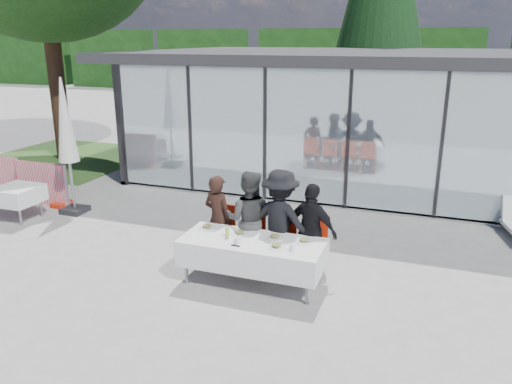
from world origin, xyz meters
TOP-DOWN VIEW (x-y plane):
  - ground at (0.00, 0.00)m, footprint 90.00×90.00m
  - pavilion at (2.00, 8.16)m, footprint 14.80×8.80m
  - treeline at (-2.00, 28.00)m, footprint 62.50×2.00m
  - dining_table at (0.28, -0.09)m, footprint 2.26×0.96m
  - diner_a at (-0.58, 0.53)m, footprint 0.70×0.70m
  - diner_chair_a at (-0.58, 0.66)m, footprint 0.44×0.44m
  - diner_b at (-0.01, 0.53)m, footprint 0.92×0.92m
  - diner_chair_b at (-0.01, 0.66)m, footprint 0.44×0.44m
  - diner_c at (0.55, 0.53)m, footprint 1.29×1.29m
  - diner_chair_c at (0.55, 0.66)m, footprint 0.44×0.44m
  - diner_d at (1.08, 0.53)m, footprint 1.18×1.18m
  - diner_chair_d at (1.08, 0.66)m, footprint 0.44×0.44m
  - plate_a at (-0.61, 0.13)m, footprint 0.29×0.29m
  - plate_b at (0.02, 0.06)m, footprint 0.29×0.29m
  - plate_c at (0.59, 0.10)m, footprint 0.29×0.29m
  - plate_d at (1.07, 0.10)m, footprint 0.29×0.29m
  - plate_extra at (0.73, -0.25)m, footprint 0.29×0.29m
  - juice_bottle at (-0.13, -0.13)m, footprint 0.06×0.06m
  - drinking_glasses at (0.40, -0.28)m, footprint 0.95×0.15m
  - folded_eyeglasses at (0.12, -0.40)m, footprint 0.14×0.03m
  - spare_table_left at (-5.49, 0.97)m, footprint 0.86×0.86m
  - market_umbrella at (-4.68, 1.74)m, footprint 0.50×0.50m
  - grass_patch at (-8.50, 6.00)m, footprint 5.00×5.00m

SIDE VIEW (x-z plane):
  - ground at x=0.00m, z-range 0.00..0.00m
  - grass_patch at x=-8.50m, z-range 0.00..0.02m
  - diner_chair_a at x=-0.58m, z-range 0.05..1.03m
  - diner_chair_b at x=-0.01m, z-range 0.05..1.03m
  - diner_chair_c at x=0.55m, z-range 0.05..1.03m
  - diner_chair_d at x=1.08m, z-range 0.05..1.03m
  - dining_table at x=0.28m, z-range 0.16..0.91m
  - spare_table_left at x=-5.49m, z-range 0.18..0.92m
  - folded_eyeglasses at x=0.12m, z-range 0.75..0.76m
  - plate_a at x=-0.61m, z-range 0.74..0.81m
  - plate_b at x=0.02m, z-range 0.74..0.81m
  - plate_c at x=0.59m, z-range 0.74..0.81m
  - plate_d at x=1.07m, z-range 0.74..0.81m
  - plate_extra at x=0.73m, z-range 0.74..0.81m
  - diner_a at x=-0.58m, z-range 0.00..1.56m
  - diner_d at x=1.08m, z-range 0.00..1.57m
  - drinking_glasses at x=0.40m, z-range 0.75..0.85m
  - juice_bottle at x=-0.13m, z-range 0.75..0.92m
  - diner_b at x=-0.01m, z-range 0.00..1.69m
  - diner_c at x=0.55m, z-range 0.00..1.76m
  - market_umbrella at x=-4.68m, z-range 0.42..3.42m
  - pavilion at x=2.00m, z-range 0.43..3.87m
  - treeline at x=-2.00m, z-range 0.00..4.40m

